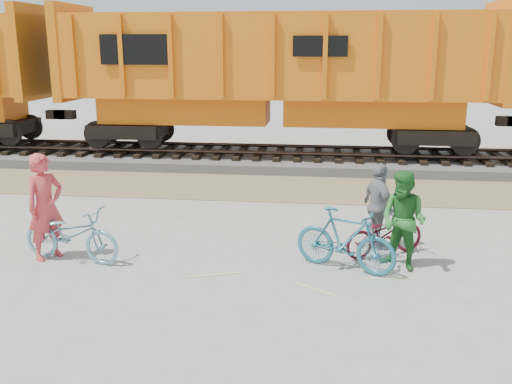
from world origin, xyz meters
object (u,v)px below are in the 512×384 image
(bicycle_maroon, at_px, (385,233))
(person_woman, at_px, (378,206))
(bicycle_blue, at_px, (71,234))
(person_man, at_px, (403,221))
(bicycle_teal, at_px, (345,240))
(person_solo, at_px, (45,207))
(hopper_car_center, at_px, (277,73))

(bicycle_maroon, xyz_separation_m, person_woman, (-0.10, 0.40, 0.41))
(bicycle_maroon, bearing_deg, person_woman, -15.86)
(bicycle_blue, distance_m, person_woman, 5.80)
(person_woman, bearing_deg, person_man, 173.93)
(bicycle_teal, bearing_deg, bicycle_maroon, -19.22)
(bicycle_blue, bearing_deg, person_solo, 88.99)
(bicycle_blue, distance_m, bicycle_teal, 4.96)
(bicycle_maroon, relative_size, person_man, 0.94)
(person_man, relative_size, person_woman, 1.05)
(bicycle_teal, bearing_deg, person_solo, 114.40)
(bicycle_blue, xyz_separation_m, bicycle_maroon, (5.72, 0.97, -0.07))
(hopper_car_center, bearing_deg, person_solo, -110.25)
(hopper_car_center, xyz_separation_m, bicycle_maroon, (2.78, -8.46, -2.57))
(person_solo, bearing_deg, bicycle_maroon, -49.43)
(bicycle_blue, relative_size, bicycle_maroon, 1.16)
(bicycle_teal, bearing_deg, person_woman, -4.72)
(hopper_car_center, height_order, bicycle_maroon, hopper_car_center)
(person_solo, bearing_deg, hopper_car_center, 12.36)
(hopper_car_center, xyz_separation_m, bicycle_teal, (2.02, -9.27, -2.45))
(hopper_car_center, xyz_separation_m, bicycle_blue, (-2.94, -9.43, -2.50))
(bicycle_blue, relative_size, bicycle_teal, 1.04)
(bicycle_blue, bearing_deg, hopper_car_center, -7.03)
(hopper_car_center, bearing_deg, person_man, -71.59)
(bicycle_teal, xyz_separation_m, person_man, (1.00, 0.20, 0.33))
(hopper_car_center, xyz_separation_m, person_woman, (2.68, -8.06, -2.16))
(person_man, height_order, person_woman, person_man)
(person_man, bearing_deg, person_solo, -140.28)
(person_solo, bearing_deg, person_woman, -45.67)
(bicycle_maroon, distance_m, person_solo, 6.31)
(bicycle_maroon, height_order, person_solo, person_solo)
(person_solo, height_order, person_woman, person_solo)
(hopper_car_center, distance_m, bicycle_maroon, 9.27)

